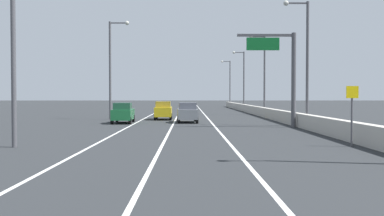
{
  "coord_description": "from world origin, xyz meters",
  "views": [
    {
      "loc": [
        -0.68,
        -2.32,
        2.53
      ],
      "look_at": [
        -0.26,
        46.11,
        1.18
      ],
      "focal_mm": 42.0,
      "sensor_mm": 36.0,
      "label": 1
    }
  ],
  "objects_px": {
    "lamp_post_left_near": "(18,25)",
    "car_yellow_2": "(163,111)",
    "lamp_post_right_second": "(304,54)",
    "lamp_post_right_fourth": "(242,76)",
    "lamp_post_left_mid": "(112,63)",
    "overhead_sign_gantry": "(284,68)",
    "car_gray_0": "(187,113)",
    "speed_advisory_sign": "(352,111)",
    "car_green_1": "(123,113)",
    "lamp_post_right_fifth": "(229,80)",
    "lamp_post_right_third": "(263,69)"
  },
  "relations": [
    {
      "from": "car_gray_0",
      "to": "lamp_post_left_near",
      "type": "bearing_deg",
      "value": -112.18
    },
    {
      "from": "lamp_post_right_second",
      "to": "car_gray_0",
      "type": "height_order",
      "value": "lamp_post_right_second"
    },
    {
      "from": "lamp_post_right_fifth",
      "to": "lamp_post_left_near",
      "type": "height_order",
      "value": "same"
    },
    {
      "from": "car_gray_0",
      "to": "car_yellow_2",
      "type": "height_order",
      "value": "car_yellow_2"
    },
    {
      "from": "speed_advisory_sign",
      "to": "car_yellow_2",
      "type": "relative_size",
      "value": 0.71
    },
    {
      "from": "lamp_post_right_fifth",
      "to": "lamp_post_left_mid",
      "type": "relative_size",
      "value": 1.0
    },
    {
      "from": "lamp_post_left_near",
      "to": "lamp_post_right_third",
      "type": "bearing_deg",
      "value": 63.77
    },
    {
      "from": "lamp_post_right_fourth",
      "to": "car_yellow_2",
      "type": "height_order",
      "value": "lamp_post_right_fourth"
    },
    {
      "from": "lamp_post_right_second",
      "to": "lamp_post_left_mid",
      "type": "distance_m",
      "value": 20.36
    },
    {
      "from": "overhead_sign_gantry",
      "to": "car_gray_0",
      "type": "xyz_separation_m",
      "value": [
        -7.71,
        6.41,
        -3.8
      ]
    },
    {
      "from": "car_gray_0",
      "to": "car_green_1",
      "type": "distance_m",
      "value": 5.96
    },
    {
      "from": "speed_advisory_sign",
      "to": "lamp_post_right_fifth",
      "type": "xyz_separation_m",
      "value": [
        1.08,
        78.72,
        4.17
      ]
    },
    {
      "from": "lamp_post_left_near",
      "to": "lamp_post_right_fourth",
      "type": "bearing_deg",
      "value": 72.75
    },
    {
      "from": "lamp_post_right_fourth",
      "to": "car_gray_0",
      "type": "bearing_deg",
      "value": -104.5
    },
    {
      "from": "lamp_post_left_near",
      "to": "car_yellow_2",
      "type": "xyz_separation_m",
      "value": [
        5.64,
        25.18,
        -4.98
      ]
    },
    {
      "from": "speed_advisory_sign",
      "to": "lamp_post_right_second",
      "type": "relative_size",
      "value": 0.29
    },
    {
      "from": "car_gray_0",
      "to": "car_green_1",
      "type": "xyz_separation_m",
      "value": [
        -5.88,
        -0.92,
        0.0
      ]
    },
    {
      "from": "overhead_sign_gantry",
      "to": "lamp_post_right_second",
      "type": "relative_size",
      "value": 0.72
    },
    {
      "from": "lamp_post_right_fifth",
      "to": "lamp_post_left_mid",
      "type": "distance_m",
      "value": 56.05
    },
    {
      "from": "lamp_post_left_near",
      "to": "lamp_post_right_second",
      "type": "bearing_deg",
      "value": 40.38
    },
    {
      "from": "lamp_post_right_third",
      "to": "lamp_post_left_mid",
      "type": "distance_m",
      "value": 20.78
    },
    {
      "from": "lamp_post_left_mid",
      "to": "lamp_post_right_second",
      "type": "bearing_deg",
      "value": -30.2
    },
    {
      "from": "overhead_sign_gantry",
      "to": "car_yellow_2",
      "type": "bearing_deg",
      "value": 131.6
    },
    {
      "from": "speed_advisory_sign",
      "to": "car_gray_0",
      "type": "bearing_deg",
      "value": 112.23
    },
    {
      "from": "overhead_sign_gantry",
      "to": "speed_advisory_sign",
      "type": "relative_size",
      "value": 2.5
    },
    {
      "from": "lamp_post_right_fourth",
      "to": "car_green_1",
      "type": "bearing_deg",
      "value": -112.06
    },
    {
      "from": "lamp_post_right_third",
      "to": "speed_advisory_sign",
      "type": "bearing_deg",
      "value": -92.53
    },
    {
      "from": "overhead_sign_gantry",
      "to": "lamp_post_right_second",
      "type": "bearing_deg",
      "value": 38.2
    },
    {
      "from": "lamp_post_right_fifth",
      "to": "car_green_1",
      "type": "distance_m",
      "value": 61.77
    },
    {
      "from": "overhead_sign_gantry",
      "to": "lamp_post_left_mid",
      "type": "bearing_deg",
      "value": 142.89
    },
    {
      "from": "lamp_post_left_mid",
      "to": "lamp_post_right_third",
      "type": "bearing_deg",
      "value": 31.84
    },
    {
      "from": "lamp_post_right_second",
      "to": "lamp_post_right_fifth",
      "type": "bearing_deg",
      "value": 90.42
    },
    {
      "from": "car_green_1",
      "to": "car_yellow_2",
      "type": "xyz_separation_m",
      "value": [
        3.35,
        6.06,
        0.02
      ]
    },
    {
      "from": "lamp_post_right_second",
      "to": "lamp_post_right_fourth",
      "type": "distance_m",
      "value": 42.4
    },
    {
      "from": "lamp_post_right_third",
      "to": "overhead_sign_gantry",
      "type": "bearing_deg",
      "value": -95.14
    },
    {
      "from": "car_gray_0",
      "to": "lamp_post_right_fifth",
      "type": "bearing_deg",
      "value": 81.07
    },
    {
      "from": "lamp_post_left_near",
      "to": "car_yellow_2",
      "type": "bearing_deg",
      "value": 77.38
    },
    {
      "from": "lamp_post_right_second",
      "to": "car_green_1",
      "type": "distance_m",
      "value": 16.83
    },
    {
      "from": "overhead_sign_gantry",
      "to": "car_yellow_2",
      "type": "height_order",
      "value": "overhead_sign_gantry"
    },
    {
      "from": "lamp_post_left_mid",
      "to": "car_gray_0",
      "type": "distance_m",
      "value": 10.79
    },
    {
      "from": "lamp_post_right_second",
      "to": "lamp_post_right_fifth",
      "type": "distance_m",
      "value": 63.61
    },
    {
      "from": "car_green_1",
      "to": "car_yellow_2",
      "type": "distance_m",
      "value": 6.92
    },
    {
      "from": "lamp_post_right_third",
      "to": "lamp_post_right_fifth",
      "type": "xyz_separation_m",
      "value": [
        -0.53,
        42.4,
        0.0
      ]
    },
    {
      "from": "lamp_post_left_mid",
      "to": "car_yellow_2",
      "type": "bearing_deg",
      "value": -2.85
    },
    {
      "from": "lamp_post_right_second",
      "to": "lamp_post_right_third",
      "type": "xyz_separation_m",
      "value": [
        0.06,
        21.2,
        0.0
      ]
    },
    {
      "from": "lamp_post_right_fourth",
      "to": "car_yellow_2",
      "type": "xyz_separation_m",
      "value": [
        -12.25,
        -32.43,
        -4.98
      ]
    },
    {
      "from": "lamp_post_right_fourth",
      "to": "car_yellow_2",
      "type": "relative_size",
      "value": 2.46
    },
    {
      "from": "lamp_post_right_second",
      "to": "lamp_post_left_mid",
      "type": "bearing_deg",
      "value": 149.8
    },
    {
      "from": "car_yellow_2",
      "to": "lamp_post_right_third",
      "type": "bearing_deg",
      "value": 42.4
    },
    {
      "from": "speed_advisory_sign",
      "to": "lamp_post_right_fourth",
      "type": "height_order",
      "value": "lamp_post_right_fourth"
    }
  ]
}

